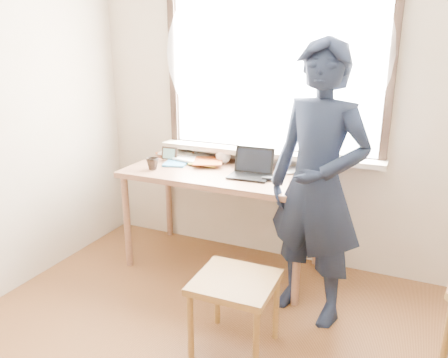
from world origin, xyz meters
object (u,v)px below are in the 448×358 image
at_px(desk, 223,181).
at_px(laptop, 251,170).
at_px(mug_dark, 152,164).
at_px(person, 317,186).
at_px(work_chair, 235,290).
at_px(mug_white, 223,157).

bearing_deg(desk, laptop, -7.93).
xyz_separation_m(mug_dark, person, (1.35, -0.17, 0.05)).
distance_m(laptop, person, 0.66).
relative_size(laptop, work_chair, 0.66).
distance_m(laptop, work_chair, 1.04).
xyz_separation_m(mug_white, person, (0.92, -0.59, 0.04)).
bearing_deg(work_chair, desk, 118.16).
bearing_deg(desk, person, -23.92).
height_order(mug_dark, person, person).
xyz_separation_m(mug_dark, work_chair, (1.02, -0.74, -0.47)).
bearing_deg(laptop, mug_white, 143.32).
distance_m(desk, person, 0.92).
bearing_deg(mug_dark, work_chair, -35.90).
height_order(mug_white, work_chair, mug_white).
bearing_deg(mug_white, work_chair, -62.79).
height_order(desk, mug_dark, mug_dark).
relative_size(desk, work_chair, 3.23).
relative_size(laptop, mug_white, 2.41).
distance_m(desk, mug_white, 0.28).
xyz_separation_m(desk, work_chair, (0.50, -0.93, -0.33)).
bearing_deg(mug_white, desk, -66.87).
height_order(mug_white, mug_dark, mug_white).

